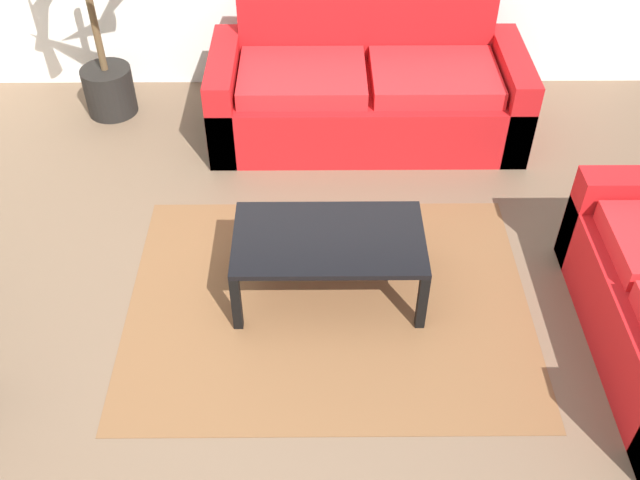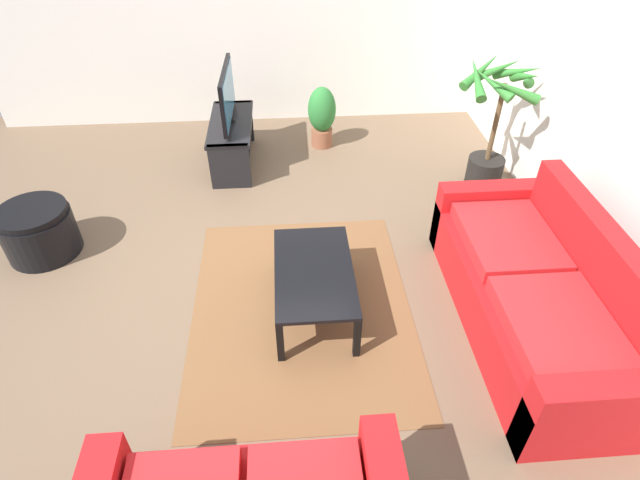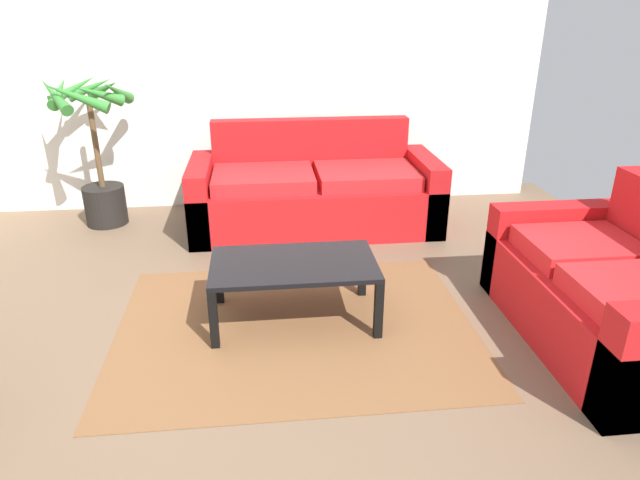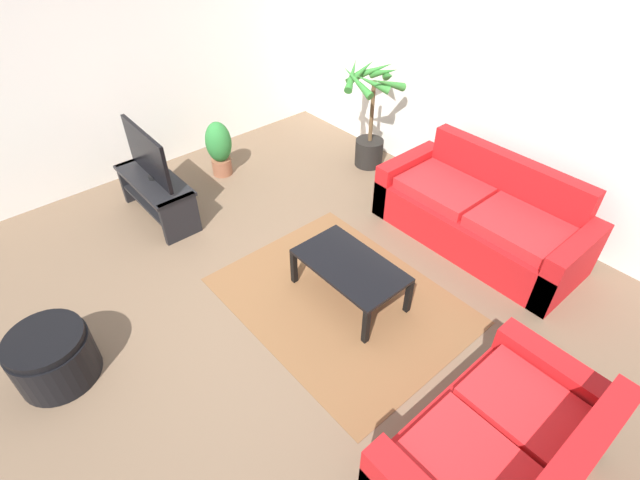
{
  "view_description": "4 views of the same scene",
  "coord_description": "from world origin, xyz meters",
  "px_view_note": "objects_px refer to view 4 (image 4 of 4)",
  "views": [
    {
      "loc": [
        0.46,
        -2.84,
        2.84
      ],
      "look_at": [
        0.56,
        0.73,
        0.5
      ],
      "focal_mm": 40.24,
      "sensor_mm": 36.0,
      "label": 1
    },
    {
      "loc": [
        2.97,
        -0.0,
        2.93
      ],
      "look_at": [
        0.52,
        0.47,
        0.52
      ],
      "focal_mm": 31.84,
      "sensor_mm": 36.0,
      "label": 2
    },
    {
      "loc": [
        2.34,
        -1.94,
        2.28
      ],
      "look_at": [
        0.59,
        0.84,
        0.61
      ],
      "focal_mm": 35.36,
      "sensor_mm": 36.0,
      "label": 3
    },
    {
      "loc": [
        0.84,
        -2.83,
        3.35
      ],
      "look_at": [
        0.62,
        0.84,
        0.59
      ],
      "focal_mm": 30.49,
      "sensor_mm": 36.0,
      "label": 4
    }
  ],
  "objects_px": {
    "couch_loveseat": "(522,304)",
    "couch_main": "(332,182)",
    "tv_stand": "(14,322)",
    "coffee_table": "(306,255)",
    "potted_palm": "(164,142)"
  },
  "relations": [
    {
      "from": "couch_loveseat",
      "to": "potted_palm",
      "type": "distance_m",
      "value": 4.1
    },
    {
      "from": "couch_main",
      "to": "potted_palm",
      "type": "distance_m",
      "value": 1.94
    },
    {
      "from": "tv_stand",
      "to": "potted_palm",
      "type": "bearing_deg",
      "value": 78.67
    },
    {
      "from": "couch_loveseat",
      "to": "couch_main",
      "type": "bearing_deg",
      "value": 131.53
    },
    {
      "from": "tv_stand",
      "to": "coffee_table",
      "type": "distance_m",
      "value": 2.39
    },
    {
      "from": "coffee_table",
      "to": "couch_main",
      "type": "bearing_deg",
      "value": 82.99
    },
    {
      "from": "couch_main",
      "to": "tv_stand",
      "type": "bearing_deg",
      "value": -136.81
    },
    {
      "from": "couch_loveseat",
      "to": "coffee_table",
      "type": "height_order",
      "value": "couch_loveseat"
    },
    {
      "from": "couch_main",
      "to": "couch_loveseat",
      "type": "relative_size",
      "value": 1.35
    },
    {
      "from": "tv_stand",
      "to": "potted_palm",
      "type": "relative_size",
      "value": 0.8
    },
    {
      "from": "couch_main",
      "to": "tv_stand",
      "type": "xyz_separation_m",
      "value": [
        -2.4,
        -2.25,
        -0.01
      ]
    },
    {
      "from": "coffee_table",
      "to": "potted_palm",
      "type": "height_order",
      "value": "potted_palm"
    },
    {
      "from": "couch_main",
      "to": "potted_palm",
      "type": "relative_size",
      "value": 1.66
    },
    {
      "from": "potted_palm",
      "to": "couch_main",
      "type": "bearing_deg",
      "value": -7.87
    },
    {
      "from": "couch_main",
      "to": "couch_loveseat",
      "type": "distance_m",
      "value": 2.44
    }
  ]
}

